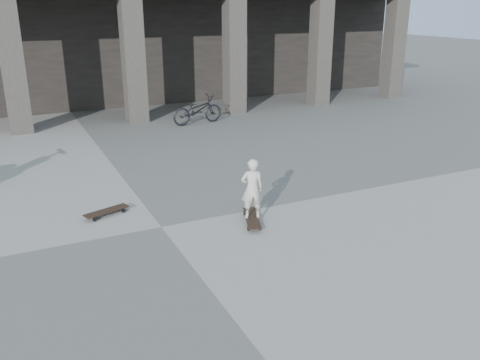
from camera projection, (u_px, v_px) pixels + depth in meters
name	position (u px, v px, depth m)	size (l,w,h in m)	color
ground	(161.00, 227.00, 8.95)	(90.00, 90.00, 0.00)	#535350
colonnade	(52.00, 22.00, 19.68)	(28.00, 8.82, 6.00)	black
longboard	(252.00, 218.00, 9.12)	(0.56, 1.01, 0.10)	black
skateboard_spare	(107.00, 211.00, 9.42)	(0.88, 0.47, 0.10)	black
child	(252.00, 189.00, 8.93)	(0.40, 0.26, 1.09)	beige
bicycle	(197.00, 110.00, 16.43)	(0.60, 1.73, 0.91)	black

